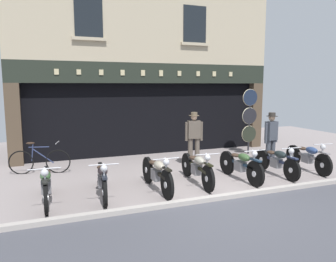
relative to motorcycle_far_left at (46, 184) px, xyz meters
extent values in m
cube|color=gray|center=(3.68, 3.78, -0.47)|extent=(21.46, 10.00, 0.08)
cube|color=#A9A19A|center=(3.68, -1.14, -0.42)|extent=(21.46, 0.16, 0.18)
cube|color=black|center=(3.68, 6.08, 0.87)|extent=(8.71, 4.00, 2.60)
cube|color=#4C3D2D|center=(-0.84, 3.96, 0.87)|extent=(0.44, 0.36, 2.60)
cube|color=#4C3D2D|center=(8.19, 3.96, 0.87)|extent=(0.44, 0.36, 2.60)
cube|color=black|center=(3.68, 4.33, 1.00)|extent=(8.33, 0.03, 2.18)
cube|color=black|center=(3.68, 3.90, 2.52)|extent=(9.46, 0.24, 0.70)
cube|color=#C6B789|center=(0.50, 3.76, 2.52)|extent=(0.14, 0.03, 0.18)
cube|color=#C6B789|center=(1.18, 3.76, 2.52)|extent=(0.14, 0.03, 0.17)
cube|color=#C6B789|center=(1.90, 3.76, 2.52)|extent=(0.14, 0.03, 0.18)
cube|color=#C6B789|center=(2.62, 3.76, 2.52)|extent=(0.14, 0.03, 0.19)
cube|color=#C6B789|center=(3.34, 3.76, 2.52)|extent=(0.14, 0.03, 0.20)
cube|color=#C6B789|center=(4.01, 3.76, 2.52)|extent=(0.14, 0.03, 0.21)
cube|color=#C6B789|center=(4.71, 3.76, 2.52)|extent=(0.14, 0.03, 0.18)
cube|color=#C6B789|center=(5.47, 3.76, 2.52)|extent=(0.14, 0.03, 0.18)
cube|color=#C6B789|center=(6.15, 3.76, 2.52)|extent=(0.14, 0.03, 0.18)
cube|color=#C6B789|center=(6.86, 3.76, 2.52)|extent=(0.14, 0.03, 0.17)
cube|color=tan|center=(3.68, 3.98, 4.28)|extent=(9.46, 0.40, 2.81)
cube|color=black|center=(1.55, 3.77, 4.28)|extent=(0.90, 0.02, 1.30)
cube|color=tan|center=(1.55, 3.73, 3.58)|extent=(1.10, 0.12, 0.10)
cube|color=black|center=(5.31, 3.77, 4.28)|extent=(0.90, 0.02, 1.30)
cube|color=tan|center=(5.31, 3.73, 3.58)|extent=(1.10, 0.12, 0.10)
cylinder|color=black|center=(-0.02, -0.64, -0.10)|extent=(0.09, 0.66, 0.66)
cylinder|color=silver|center=(-0.02, -0.64, -0.10)|extent=(0.10, 0.15, 0.15)
cylinder|color=black|center=(0.02, 0.68, -0.10)|extent=(0.10, 0.66, 0.66)
cylinder|color=silver|center=(0.02, 0.68, -0.10)|extent=(0.11, 0.15, 0.15)
cube|color=black|center=(0.00, 0.02, 0.02)|extent=(0.10, 1.21, 0.07)
cube|color=slate|center=(0.00, 0.02, -0.05)|extent=(0.21, 0.33, 0.26)
ellipsoid|color=#32522D|center=(0.00, -0.14, 0.22)|extent=(0.23, 0.47, 0.20)
ellipsoid|color=#38281E|center=(0.01, 0.26, 0.20)|extent=(0.21, 0.31, 0.10)
cube|color=black|center=(-0.02, -0.64, 0.25)|extent=(0.11, 0.36, 0.04)
sphere|color=silver|center=(-0.02, -0.58, 0.40)|extent=(0.15, 0.15, 0.15)
cylinder|color=silver|center=(-0.02, -0.58, 0.48)|extent=(0.62, 0.04, 0.02)
cylinder|color=silver|center=(-0.02, -0.60, 0.19)|extent=(0.04, 0.26, 0.61)
cylinder|color=black|center=(1.14, -0.66, -0.12)|extent=(0.14, 0.63, 0.63)
cylinder|color=silver|center=(1.14, -0.66, -0.12)|extent=(0.11, 0.15, 0.14)
cylinder|color=black|center=(1.28, 0.75, -0.12)|extent=(0.15, 0.63, 0.63)
cylinder|color=silver|center=(1.28, 0.75, -0.12)|extent=(0.12, 0.15, 0.14)
cube|color=black|center=(1.21, 0.05, 0.00)|extent=(0.21, 1.30, 0.07)
cube|color=slate|center=(1.21, 0.05, -0.07)|extent=(0.23, 0.34, 0.26)
ellipsoid|color=black|center=(1.19, -0.12, 0.20)|extent=(0.27, 0.48, 0.20)
ellipsoid|color=#38281E|center=(1.24, 0.30, 0.18)|extent=(0.23, 0.32, 0.10)
cube|color=black|center=(1.14, -0.66, 0.22)|extent=(0.14, 0.37, 0.04)
sphere|color=silver|center=(1.14, -0.60, 0.38)|extent=(0.15, 0.15, 0.15)
cylinder|color=silver|center=(1.14, -0.60, 0.46)|extent=(0.62, 0.09, 0.02)
cylinder|color=silver|center=(1.14, -0.62, 0.17)|extent=(0.06, 0.27, 0.61)
cylinder|color=black|center=(2.51, -0.72, -0.09)|extent=(0.07, 0.68, 0.68)
cylinder|color=silver|center=(2.51, -0.72, -0.09)|extent=(0.10, 0.15, 0.15)
cylinder|color=black|center=(2.50, 0.67, -0.09)|extent=(0.08, 0.68, 0.68)
cylinder|color=silver|center=(2.50, 0.67, -0.09)|extent=(0.11, 0.15, 0.15)
cube|color=black|center=(2.50, -0.03, 0.03)|extent=(0.07, 1.28, 0.07)
cube|color=slate|center=(2.50, -0.03, -0.04)|extent=(0.20, 0.32, 0.26)
ellipsoid|color=#A19784|center=(2.50, -0.20, 0.23)|extent=(0.22, 0.46, 0.20)
ellipsoid|color=#38281E|center=(2.50, 0.22, 0.21)|extent=(0.20, 0.30, 0.10)
cube|color=black|center=(2.51, -0.72, 0.27)|extent=(0.10, 0.36, 0.04)
sphere|color=silver|center=(2.50, -0.66, 0.41)|extent=(0.15, 0.15, 0.15)
cylinder|color=silver|center=(2.50, -0.66, 0.49)|extent=(0.62, 0.03, 0.02)
cylinder|color=silver|center=(2.50, -0.68, 0.20)|extent=(0.04, 0.24, 0.62)
cylinder|color=black|center=(3.60, -0.59, -0.10)|extent=(0.12, 0.66, 0.65)
cylinder|color=silver|center=(3.60, -0.59, -0.10)|extent=(0.11, 0.15, 0.14)
cylinder|color=black|center=(3.71, 0.85, -0.10)|extent=(0.13, 0.66, 0.65)
cylinder|color=silver|center=(3.71, 0.85, -0.10)|extent=(0.12, 0.15, 0.14)
cube|color=black|center=(3.65, 0.13, 0.02)|extent=(0.17, 1.33, 0.07)
cube|color=slate|center=(3.65, 0.13, -0.05)|extent=(0.22, 0.33, 0.26)
ellipsoid|color=gray|center=(3.64, -0.04, 0.22)|extent=(0.25, 0.47, 0.20)
ellipsoid|color=#38281E|center=(3.67, 0.39, 0.20)|extent=(0.22, 0.31, 0.10)
cube|color=black|center=(3.60, -0.59, 0.24)|extent=(0.13, 0.37, 0.04)
sphere|color=silver|center=(3.61, -0.53, 0.40)|extent=(0.15, 0.15, 0.15)
cylinder|color=silver|center=(3.61, -0.53, 0.48)|extent=(0.62, 0.07, 0.02)
cylinder|color=silver|center=(3.60, -0.55, 0.19)|extent=(0.05, 0.25, 0.62)
cylinder|color=black|center=(4.90, -0.66, -0.10)|extent=(0.08, 0.67, 0.67)
cylinder|color=silver|center=(4.90, -0.66, -0.10)|extent=(0.10, 0.15, 0.15)
cylinder|color=black|center=(4.87, 0.64, -0.10)|extent=(0.09, 0.67, 0.67)
cylinder|color=silver|center=(4.87, 0.64, -0.10)|extent=(0.11, 0.15, 0.15)
cube|color=#1C3045|center=(4.89, -0.01, 0.02)|extent=(0.09, 1.20, 0.07)
cube|color=slate|center=(4.89, -0.01, -0.05)|extent=(0.21, 0.32, 0.26)
ellipsoid|color=#34522D|center=(4.89, -0.16, 0.22)|extent=(0.23, 0.46, 0.20)
ellipsoid|color=#38281E|center=(4.88, 0.23, 0.20)|extent=(0.21, 0.30, 0.10)
cube|color=#1C3045|center=(4.90, -0.66, 0.26)|extent=(0.11, 0.36, 0.04)
sphere|color=silver|center=(4.90, -0.60, 0.40)|extent=(0.15, 0.15, 0.15)
cylinder|color=silver|center=(4.90, -0.60, 0.48)|extent=(0.62, 0.03, 0.02)
cylinder|color=silver|center=(4.90, -0.62, 0.19)|extent=(0.04, 0.25, 0.61)
cylinder|color=black|center=(6.07, -0.63, -0.12)|extent=(0.10, 0.62, 0.62)
cylinder|color=silver|center=(6.07, -0.63, -0.12)|extent=(0.11, 0.14, 0.14)
cylinder|color=black|center=(6.13, 0.68, -0.12)|extent=(0.11, 0.62, 0.62)
cylinder|color=silver|center=(6.13, 0.68, -0.12)|extent=(0.12, 0.14, 0.14)
cube|color=#232B47|center=(6.10, 0.02, 0.00)|extent=(0.12, 1.22, 0.07)
cube|color=slate|center=(6.10, 0.02, -0.07)|extent=(0.21, 0.33, 0.26)
ellipsoid|color=black|center=(6.09, -0.13, 0.20)|extent=(0.24, 0.47, 0.20)
ellipsoid|color=#38281E|center=(6.11, 0.26, 0.18)|extent=(0.21, 0.31, 0.10)
cube|color=#232B47|center=(6.07, -0.63, 0.21)|extent=(0.12, 0.36, 0.04)
sphere|color=silver|center=(6.07, -0.57, 0.38)|extent=(0.15, 0.15, 0.15)
cylinder|color=silver|center=(6.07, -0.57, 0.46)|extent=(0.62, 0.05, 0.02)
cylinder|color=silver|center=(6.07, -0.59, 0.17)|extent=(0.05, 0.25, 0.62)
cylinder|color=black|center=(7.24, -0.56, -0.11)|extent=(0.14, 0.65, 0.65)
cylinder|color=silver|center=(7.24, -0.56, -0.11)|extent=(0.12, 0.15, 0.14)
cylinder|color=black|center=(7.39, 0.78, -0.11)|extent=(0.15, 0.65, 0.65)
cylinder|color=silver|center=(7.39, 0.78, -0.11)|extent=(0.13, 0.15, 0.14)
cube|color=gray|center=(7.31, 0.11, 0.01)|extent=(0.21, 1.24, 0.07)
cube|color=slate|center=(7.31, 0.11, -0.06)|extent=(0.23, 0.34, 0.26)
ellipsoid|color=navy|center=(7.30, -0.05, 0.21)|extent=(0.27, 0.48, 0.20)
ellipsoid|color=#38281E|center=(7.34, 0.35, 0.19)|extent=(0.23, 0.32, 0.10)
cube|color=gray|center=(7.24, -0.56, 0.24)|extent=(0.14, 0.37, 0.04)
sphere|color=silver|center=(7.25, -0.50, 0.39)|extent=(0.15, 0.15, 0.15)
cylinder|color=silver|center=(7.25, -0.50, 0.47)|extent=(0.62, 0.09, 0.02)
cylinder|color=silver|center=(7.24, -0.52, 0.18)|extent=(0.06, 0.23, 0.62)
cylinder|color=brown|center=(4.50, 1.81, 0.02)|extent=(0.15, 0.15, 0.91)
cylinder|color=brown|center=(4.28, 1.86, 0.02)|extent=(0.15, 0.15, 0.91)
cube|color=brown|center=(4.39, 1.83, 0.73)|extent=(0.42, 0.30, 0.55)
cube|color=silver|center=(4.42, 1.94, 0.80)|extent=(0.14, 0.05, 0.31)
cube|color=black|center=(4.42, 1.96, 0.79)|extent=(0.05, 0.02, 0.29)
cylinder|color=brown|center=(4.62, 1.78, 0.68)|extent=(0.09, 0.09, 0.59)
cylinder|color=brown|center=(4.16, 1.89, 0.68)|extent=(0.09, 0.09, 0.59)
sphere|color=beige|center=(4.39, 1.83, 1.12)|extent=(0.19, 0.19, 0.19)
cylinder|color=brown|center=(4.39, 1.83, 1.17)|extent=(0.32, 0.32, 0.01)
cylinder|color=brown|center=(4.39, 1.83, 1.22)|extent=(0.20, 0.20, 0.10)
cylinder|color=#3D424C|center=(6.91, 1.19, -0.03)|extent=(0.15, 0.15, 0.81)
cylinder|color=#3D424C|center=(6.70, 1.15, -0.03)|extent=(0.15, 0.15, 0.81)
cube|color=#3D424C|center=(6.81, 1.17, 0.66)|extent=(0.41, 0.28, 0.60)
cube|color=silver|center=(6.79, 1.28, 0.73)|extent=(0.14, 0.04, 0.34)
cube|color=maroon|center=(6.78, 1.29, 0.72)|extent=(0.05, 0.02, 0.31)
cylinder|color=#3D424C|center=(7.04, 1.21, 0.60)|extent=(0.09, 0.09, 0.65)
cylinder|color=#3D424C|center=(6.57, 1.13, 0.60)|extent=(0.09, 0.09, 0.65)
sphere|color=tan|center=(6.81, 1.17, 1.07)|extent=(0.20, 0.20, 0.20)
cylinder|color=#332D28|center=(6.81, 1.17, 1.13)|extent=(0.35, 0.35, 0.01)
cylinder|color=#332D28|center=(6.81, 1.17, 1.18)|extent=(0.21, 0.21, 0.11)
cylinder|color=#232328|center=(7.09, 2.77, 0.72)|extent=(0.06, 0.06, 2.29)
cylinder|color=#192338|center=(7.09, 2.75, 1.66)|extent=(0.59, 0.03, 0.59)
torus|color=beige|center=(7.09, 2.77, 1.66)|extent=(0.61, 0.04, 0.61)
cylinder|color=black|center=(7.09, 2.75, 0.99)|extent=(0.59, 0.03, 0.59)
torus|color=beige|center=(7.09, 2.77, 0.99)|extent=(0.61, 0.04, 0.61)
cylinder|color=#23281E|center=(7.09, 2.75, 0.32)|extent=(0.59, 0.03, 0.59)
torus|color=beige|center=(7.09, 2.77, 0.32)|extent=(0.61, 0.04, 0.61)
cube|color=silver|center=(1.72, 4.18, 1.28)|extent=(0.71, 0.02, 1.04)
cube|color=#232328|center=(1.72, 4.16, 1.70)|extent=(0.71, 0.01, 0.20)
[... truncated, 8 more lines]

